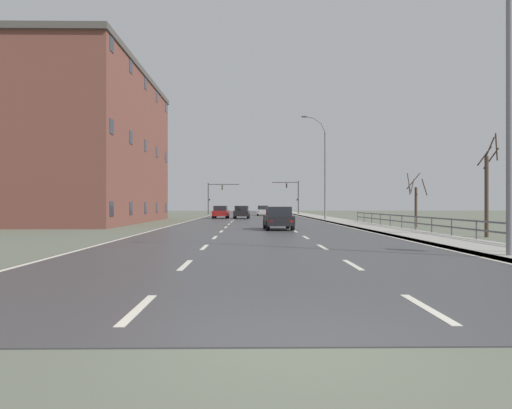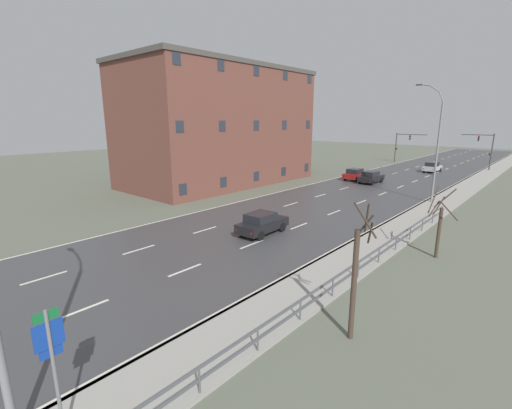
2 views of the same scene
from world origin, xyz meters
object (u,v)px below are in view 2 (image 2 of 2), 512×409
Objects in this scene: car_near_right at (371,177)px; street_lamp_midground at (436,146)px; traffic_signal_right at (486,146)px; car_far_right at (432,167)px; brick_building at (220,126)px; highway_sign at (53,360)px; car_mid_centre at (262,223)px; car_near_left at (355,174)px; traffic_signal_left at (402,143)px.

street_lamp_midground is at bearing -33.83° from car_near_right.
street_lamp_midground is 1.93× the size of traffic_signal_right.
car_far_right is 0.17× the size of brick_building.
highway_sign is 0.62× the size of traffic_signal_right.
car_mid_centre and car_near_right have the same top height.
car_near_left is 2.77m from car_near_right.
car_far_right is (-5.92, 22.40, -4.71)m from street_lamp_midground.
brick_building reaches higher than car_far_right.
street_lamp_midground is 34.60m from highway_sign.
street_lamp_midground reaches higher than traffic_signal_right.
traffic_signal_left reaches higher than car_near_left.
car_far_right is at bearing 71.55° from car_near_left.
car_near_right is at bearing 94.33° from car_mid_centre.
car_mid_centre is 0.17× the size of brick_building.
highway_sign is 0.88× the size of car_near_right.
traffic_signal_left is at bearing 113.94° from street_lamp_midground.
highway_sign is at bearing -49.17° from brick_building.
brick_building reaches higher than highway_sign.
car_near_right is (-8.61, -23.79, -3.03)m from traffic_signal_right.
traffic_signal_left reaches higher than car_far_right.
car_near_left is at bearing 106.61° from highway_sign.
car_far_right is at bearing 104.81° from street_lamp_midground.
highway_sign is 0.88× the size of car_near_left.
brick_building reaches higher than car_near_left.
highway_sign reaches higher than car_far_right.
car_far_right and car_near_right have the same top height.
brick_building is (-23.67, -35.95, 3.36)m from traffic_signal_right.
traffic_signal_left is 1.34× the size of car_far_right.
traffic_signal_right is 13.99m from traffic_signal_left.
car_far_right is 1.00× the size of car_near_right.
car_near_right is (-2.91, 25.08, 0.00)m from car_mid_centre.
car_far_right is (0.13, 40.86, 0.00)m from car_mid_centre.
traffic_signal_left reaches higher than car_mid_centre.
car_near_left is 19.16m from brick_building.
car_near_right is (5.28, -25.46, -2.93)m from traffic_signal_left.
traffic_signal_right reaches higher than traffic_signal_left.
highway_sign is (0.96, -34.44, -3.17)m from street_lamp_midground.
traffic_signal_left is (-13.89, 1.67, -0.10)m from traffic_signal_right.
traffic_signal_right is at bearing 56.64° from brick_building.
brick_building reaches higher than traffic_signal_left.
brick_building is at bearing -131.19° from car_near_left.
highway_sign is at bearing -70.99° from car_near_left.
traffic_signal_right is 49.30m from car_mid_centre.
highway_sign is 57.28m from car_far_right.
street_lamp_midground reaches higher than highway_sign.
traffic_signal_right is at bearing 66.27° from car_near_left.
street_lamp_midground is 24.71m from brick_building.
car_near_left is at bearing -83.79° from traffic_signal_left.
traffic_signal_right is 43.17m from brick_building.
brick_building is at bearing 141.98° from car_mid_centre.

